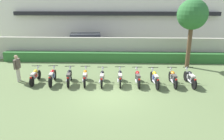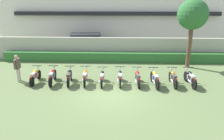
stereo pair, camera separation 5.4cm
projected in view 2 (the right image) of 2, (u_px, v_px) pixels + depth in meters
The scene contains 17 objects.
ground at pixel (111, 95), 11.44m from camera, with size 60.00×60.00×0.00m, color #607547.
building at pixel (117, 13), 24.06m from camera, with size 23.65×6.50×6.76m.
compound_wall at pixel (115, 49), 18.06m from camera, with size 22.47×0.30×1.86m, color #BCB7A8.
hedge_row at pixel (114, 57), 17.56m from camera, with size 17.97×0.70×0.77m, color #337033.
parked_car at pixel (88, 44), 20.10m from camera, with size 4.71×2.57×1.89m.
tree_near_inspector at pixel (193, 15), 15.13m from camera, with size 2.13×2.13×4.90m.
motorcycle_in_row_0 at pixel (35, 76), 13.04m from camera, with size 0.60×1.84×0.95m.
motorcycle_in_row_1 at pixel (52, 76), 12.95m from camera, with size 0.60×1.93×0.98m.
motorcycle_in_row_2 at pixel (69, 76), 12.89m from camera, with size 0.60×1.88×0.97m.
motorcycle_in_row_3 at pixel (85, 76), 12.90m from camera, with size 0.60×1.89×0.96m.
motorcycle_in_row_4 at pixel (102, 77), 12.82m from camera, with size 0.60×1.80×0.94m.
motorcycle_in_row_5 at pixel (120, 77), 12.84m from camera, with size 0.60×1.81×0.95m.
motorcycle_in_row_6 at pixel (138, 77), 12.78m from camera, with size 0.60×1.84×0.94m.
motorcycle_in_row_7 at pixel (155, 78), 12.60m from camera, with size 0.60×1.93×0.98m.
motorcycle_in_row_8 at pixel (173, 78), 12.70m from camera, with size 0.60×1.85×0.96m.
motorcycle_in_row_9 at pixel (190, 78), 12.66m from camera, with size 0.60×1.91×0.97m.
inspector_person at pixel (17, 66), 13.13m from camera, with size 0.22×0.67×1.66m.
Camera 2 is at (0.52, -10.47, 4.76)m, focal length 34.80 mm.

